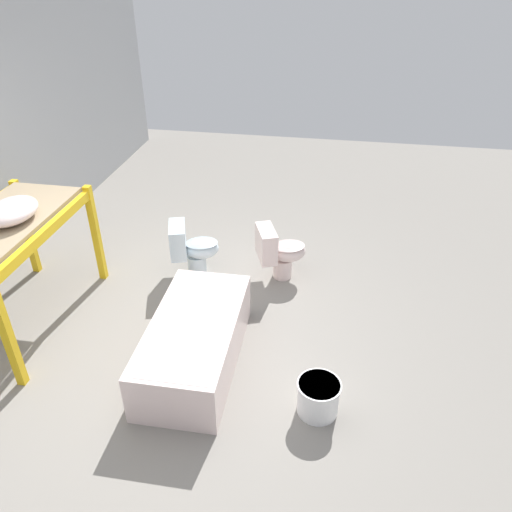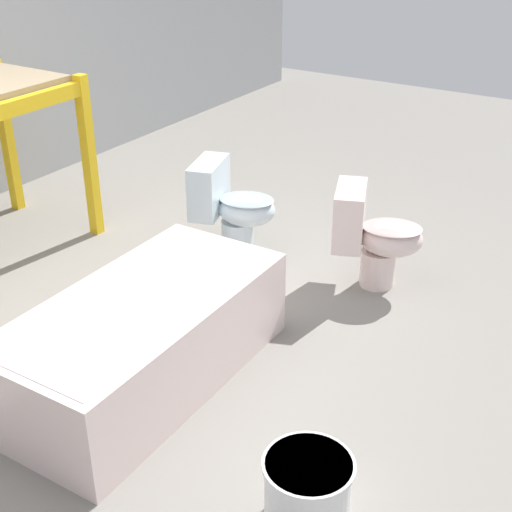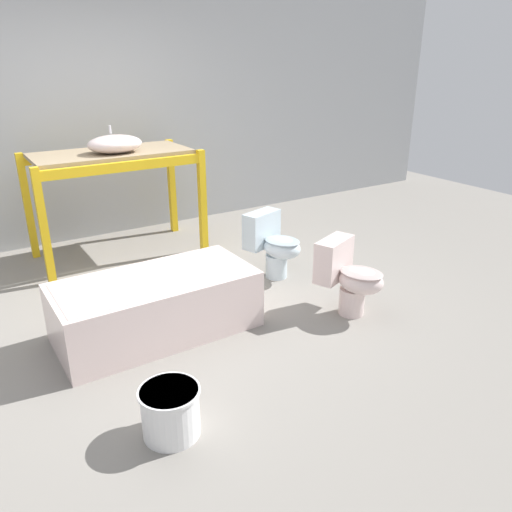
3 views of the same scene
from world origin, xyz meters
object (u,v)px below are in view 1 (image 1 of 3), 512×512
object	(u,v)px
sink_basin	(11,211)
toilet_far	(279,251)
bathtub_main	(195,339)
toilet_near	(192,248)
bucket_white	(318,397)

from	to	relation	value
sink_basin	toilet_far	bearing A→B (deg)	-62.88
bathtub_main	toilet_near	xyz separation A→B (m)	(1.34, 0.41, 0.07)
sink_basin	toilet_near	bearing A→B (deg)	-50.53
sink_basin	toilet_far	size ratio (longest dim) A/B	0.87
toilet_far	bucket_white	distance (m)	1.88
toilet_near	toilet_far	world-z (taller)	same
sink_basin	toilet_far	world-z (taller)	sink_basin
bucket_white	bathtub_main	bearing A→B (deg)	71.46
sink_basin	bucket_white	bearing A→B (deg)	-103.88
toilet_near	sink_basin	bearing A→B (deg)	112.13
toilet_near	toilet_far	distance (m)	0.94
toilet_far	sink_basin	bearing A→B (deg)	95.63
toilet_near	bathtub_main	bearing A→B (deg)	179.73
sink_basin	bathtub_main	distance (m)	1.92
sink_basin	bucket_white	xyz separation A→B (m)	(-0.68, -2.74, -1.02)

